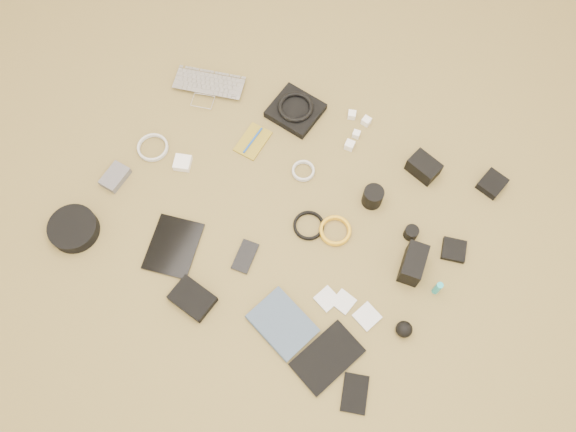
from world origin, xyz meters
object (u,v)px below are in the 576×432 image
at_px(tablet, 173,246).
at_px(phone, 245,256).
at_px(headphone_case, 74,229).
at_px(laptop, 207,92).
at_px(paperback, 265,339).
at_px(dslr_camera, 424,167).

distance_m(tablet, phone, 0.27).
height_order(tablet, headphone_case, headphone_case).
relative_size(laptop, paperback, 1.36).
bearing_deg(headphone_case, phone, 18.31).
height_order(tablet, paperback, paperback).
bearing_deg(tablet, dslr_camera, 32.85).
bearing_deg(dslr_camera, laptop, -159.01).
relative_size(dslr_camera, headphone_case, 0.65).
bearing_deg(dslr_camera, phone, -108.68).
height_order(phone, headphone_case, headphone_case).
bearing_deg(paperback, tablet, 92.27).
relative_size(laptop, headphone_case, 1.61).
xyz_separation_m(dslr_camera, paperback, (-0.23, -0.85, -0.02)).
bearing_deg(paperback, phone, 61.66).
distance_m(laptop, headphone_case, 0.76).
bearing_deg(dslr_camera, tablet, -117.80).
xyz_separation_m(laptop, paperback, (0.69, -0.78, -0.00)).
relative_size(laptop, dslr_camera, 2.49).
bearing_deg(laptop, tablet, -84.66).
bearing_deg(tablet, paperback, -30.36).
bearing_deg(phone, dslr_camera, 48.45).
relative_size(tablet, phone, 1.83).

